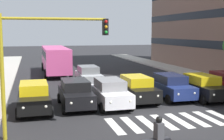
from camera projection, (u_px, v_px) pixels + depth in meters
The scene contains 13 objects.
ground_plane at pixel (171, 121), 15.97m from camera, with size 180.00×180.00×0.00m, color #262628.
crosswalk_markings at pixel (171, 121), 15.97m from camera, with size 6.75×2.80×0.01m.
car_1 at pixel (203, 87), 21.10m from camera, with size 2.02×4.44×1.72m.
car_2 at pixel (171, 86), 21.28m from camera, with size 2.02×4.44×1.72m.
car_3 at pixel (137, 88), 20.47m from camera, with size 2.02×4.44×1.72m.
car_4 at pixel (110, 93), 19.09m from camera, with size 2.02×4.44×1.72m.
car_5 at pixel (76, 93), 18.87m from camera, with size 2.02×4.44×1.72m.
car_6 at pixel (34, 97), 17.83m from camera, with size 2.02×4.44×1.72m.
car_row2_0 at pixel (89, 76), 26.53m from camera, with size 2.02×4.44×1.72m.
bus_behind_traffic at pixel (55, 58), 33.77m from camera, with size 2.78×10.50×3.00m.
motorcycle_with_rider at pixel (157, 140), 11.38m from camera, with size 1.70×0.38×1.57m.
traffic_light_gantry at pixel (35, 55), 13.15m from camera, with size 4.80×0.36×5.50m.
street_lamp_right at pixel (2, 33), 19.39m from camera, with size 2.94×0.28×7.41m.
Camera 1 is at (7.13, 14.12, 4.72)m, focal length 48.08 mm.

